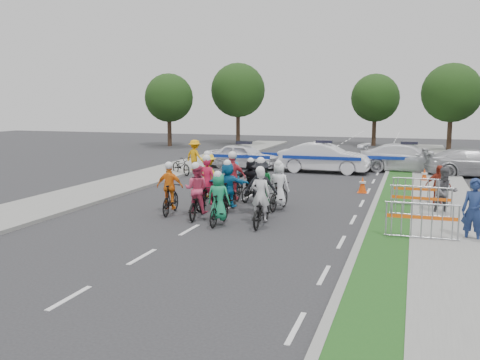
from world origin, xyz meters
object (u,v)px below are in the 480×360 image
(rider_0, at_px, (261,206))
(rider_7, at_px, (279,190))
(rider_12, at_px, (234,182))
(barrier_2, at_px, (420,193))
(rider_6, at_px, (208,191))
(rider_1, at_px, (219,204))
(rider_2, at_px, (197,197))
(rider_10, at_px, (208,182))
(rider_11, at_px, (251,183))
(rider_5, at_px, (228,190))
(tree_3, at_px, (238,90))
(tree_0, at_px, (169,98))
(police_car_1, at_px, (324,158))
(cone_0, at_px, (362,185))
(cone_1, at_px, (424,176))
(rider_8, at_px, (263,190))
(tree_4, at_px, (375,98))
(spectator_0, at_px, (474,211))
(rider_9, at_px, (233,184))
(marshal_hiviz, at_px, (195,156))
(barrier_1, at_px, (421,203))
(spectator_2, at_px, (438,186))
(rider_4, at_px, (261,193))
(barrier_0, at_px, (422,223))
(tree_1, at_px, (452,93))
(police_car_0, at_px, (244,156))
(spectator_1, at_px, (445,192))
(civilian_sedan, at_px, (474,163))
(parked_bike, at_px, (181,166))
(rider_3, at_px, (170,194))
(police_car_2, at_px, (409,158))

(rider_0, distance_m, rider_7, 2.67)
(rider_12, distance_m, barrier_2, 7.21)
(rider_0, distance_m, rider_6, 3.28)
(rider_0, relative_size, rider_1, 1.09)
(rider_1, bearing_deg, rider_2, -34.40)
(rider_10, height_order, rider_11, rider_10)
(rider_5, distance_m, tree_3, 30.68)
(tree_0, bearing_deg, police_car_1, -40.37)
(cone_0, xyz_separation_m, cone_1, (2.57, 3.85, 0.00))
(police_car_1, xyz_separation_m, tree_3, (-10.71, 17.36, 4.08))
(cone_0, height_order, tree_0, tree_0)
(rider_6, relative_size, rider_8, 1.12)
(police_car_1, bearing_deg, rider_12, 167.26)
(tree_4, bearing_deg, rider_0, -91.88)
(rider_6, relative_size, rider_10, 0.99)
(rider_1, relative_size, spectator_0, 0.96)
(rider_9, relative_size, police_car_1, 0.41)
(police_car_1, relative_size, marshal_hiviz, 2.74)
(rider_7, xyz_separation_m, police_car_1, (-0.13, 10.79, 0.10))
(rider_5, relative_size, rider_12, 0.99)
(rider_7, xyz_separation_m, barrier_1, (4.86, -0.12, -0.15))
(rider_5, xyz_separation_m, spectator_2, (7.13, 3.09, 0.00))
(rider_0, height_order, tree_4, tree_4)
(spectator_2, bearing_deg, spectator_0, -93.24)
(rider_7, xyz_separation_m, spectator_0, (6.21, -2.84, 0.20))
(rider_10, distance_m, barrier_2, 7.95)
(rider_4, height_order, cone_0, rider_4)
(rider_2, relative_size, tree_4, 0.31)
(rider_7, bearing_deg, barrier_0, 154.32)
(rider_5, bearing_deg, spectator_0, 164.19)
(barrier_0, bearing_deg, tree_0, 127.12)
(cone_0, bearing_deg, spectator_0, -63.92)
(barrier_2, bearing_deg, tree_1, 84.60)
(police_car_0, xyz_separation_m, barrier_2, (9.71, -9.30, -0.16))
(tree_4, bearing_deg, spectator_1, -81.36)
(police_car_1, bearing_deg, rider_2, 171.92)
(rider_6, xyz_separation_m, barrier_0, (7.36, -2.56, -0.10))
(rider_6, distance_m, spectator_1, 8.25)
(spectator_2, distance_m, barrier_2, 0.79)
(civilian_sedan, distance_m, tree_1, 15.19)
(rider_8, bearing_deg, spectator_0, 152.66)
(rider_0, xyz_separation_m, parked_bike, (-7.31, 10.16, -0.15))
(rider_2, bearing_deg, rider_7, -143.24)
(rider_6, bearing_deg, marshal_hiviz, -59.55)
(rider_3, bearing_deg, tree_0, -72.53)
(marshal_hiviz, height_order, tree_1, tree_1)
(rider_2, relative_size, rider_7, 1.07)
(barrier_2, relative_size, cone_1, 2.86)
(rider_12, bearing_deg, barrier_2, -177.76)
(rider_3, xyz_separation_m, police_car_2, (7.71, 14.23, 0.06))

